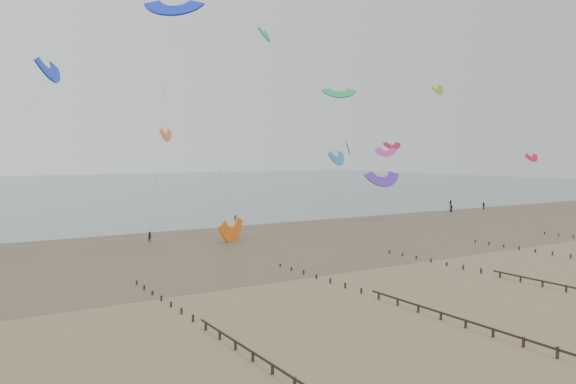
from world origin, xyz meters
The scene contains 5 objects.
ground centered at (0.00, 0.00, 0.00)m, with size 500.00×500.00×0.00m, color brown.
sea_and_shore centered at (-4.08, 34.40, 0.01)m, with size 500.00×665.00×0.03m.
kitesurfers centered at (23.09, 47.84, 0.87)m, with size 136.50×19.03×1.87m.
grounded_kite centered at (-9.71, 34.16, 0.00)m, with size 7.26×3.80×5.53m, color orange, non-canonical shape.
kites_airborne centered at (-16.02, 85.17, 21.26)m, with size 252.67×116.51×42.96m.
Camera 1 is at (-49.50, -47.01, 13.99)m, focal length 35.00 mm.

